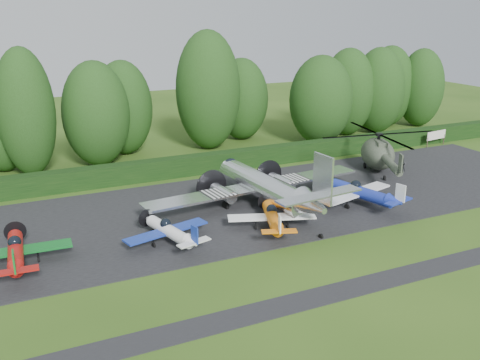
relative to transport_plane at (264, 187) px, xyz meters
name	(u,v)px	position (x,y,z in m)	size (l,w,h in m)	color
ground	(290,253)	(-2.53, -9.04, -1.91)	(160.00, 160.00, 0.00)	#294914
apron	(233,208)	(-2.53, 0.96, -1.90)	(70.00, 18.00, 0.01)	black
taxiway_verge	(339,292)	(-2.53, -15.04, -1.91)	(70.00, 2.00, 0.00)	black
hedgerow	(191,174)	(-2.53, 11.96, -1.91)	(90.00, 1.60, 2.00)	black
transport_plane	(264,187)	(0.00, 0.00, 0.00)	(21.34, 16.37, 6.84)	silver
light_plane_red	(15,252)	(-20.44, -3.12, -0.73)	(7.35, 7.73, 2.83)	#AC120F
light_plane_white	(170,231)	(-9.88, -3.92, -0.83)	(6.71, 7.05, 2.58)	white
light_plane_orange	(272,217)	(-1.74, -4.79, -0.79)	(6.97, 7.33, 2.68)	orange
light_plane_blue	(361,192)	(7.92, -3.31, -0.63)	(7.98, 8.39, 3.07)	#1A2C9C
helicopter	(378,151)	(16.04, 4.63, 0.31)	(12.83, 15.02, 4.13)	#343C2E
sign_board	(436,136)	(29.77, 10.29, -0.59)	(3.46, 0.13, 1.94)	#3F3326
tree_0	(242,99)	(9.05, 24.18, 3.41)	(6.99, 6.99, 10.66)	black
tree_1	(321,100)	(17.06, 17.64, 3.71)	(7.95, 7.95, 11.25)	black
tree_4	(123,108)	(-6.78, 23.15, 3.63)	(6.83, 6.83, 11.11)	black
tree_5	(96,114)	(-10.56, 19.59, 3.84)	(7.27, 7.27, 11.52)	black
tree_6	(378,91)	(27.76, 19.75, 3.96)	(7.07, 7.07, 11.75)	black
tree_7	(208,91)	(3.26, 21.32, 5.28)	(7.84, 7.84, 14.40)	black
tree_8	(348,92)	(23.21, 20.44, 3.95)	(7.15, 7.15, 11.74)	black
tree_9	(1,128)	(-20.18, 21.43, 2.85)	(5.50, 5.50, 9.55)	black
tree_11	(421,88)	(36.21, 20.65, 3.71)	(6.53, 6.53, 11.27)	black
tree_12	(389,86)	(32.08, 22.72, 3.91)	(7.03, 7.03, 11.66)	black
tree_13	(26,113)	(-17.67, 18.81, 4.69)	(5.85, 5.85, 13.24)	black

